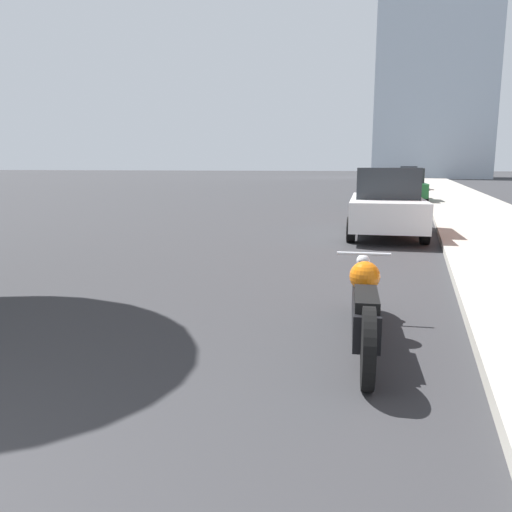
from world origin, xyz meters
The scene contains 6 objects.
sidewalk centered at (5.23, 40.00, 0.07)m, with size 3.39×240.00×0.15m.
motorcycle centered at (2.49, 4.34, 0.40)m, with size 0.64×2.74×0.80m.
parked_car_white centered at (2.21, 12.76, 0.85)m, with size 2.19×4.71×1.75m.
parked_car_green centered at (2.48, 25.31, 0.84)m, with size 2.10×4.24×1.69m.
parked_car_red centered at (2.36, 37.59, 0.86)m, with size 2.05×3.92×1.69m.
parked_car_black centered at (2.24, 49.28, 0.88)m, with size 1.91×4.25×1.79m.
Camera 1 is at (2.92, -0.64, 1.78)m, focal length 35.00 mm.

